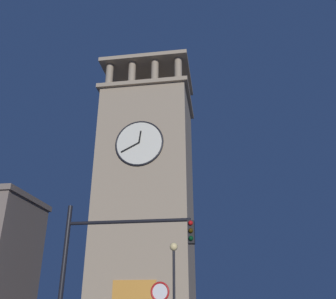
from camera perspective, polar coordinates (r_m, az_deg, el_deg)
name	(u,v)px	position (r m, az deg, el deg)	size (l,w,h in m)	color
clocktower	(146,199)	(32.31, -3.46, -7.81)	(8.42, 7.34, 26.88)	gray
traffic_signal_near	(108,259)	(12.72, -9.45, -16.58)	(4.50, 0.41, 5.48)	black
street_lamp	(174,275)	(20.28, 0.93, -19.10)	(0.44, 0.44, 5.42)	black
no_horn_sign	(160,299)	(15.71, -1.28, -22.49)	(0.78, 0.14, 3.12)	black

